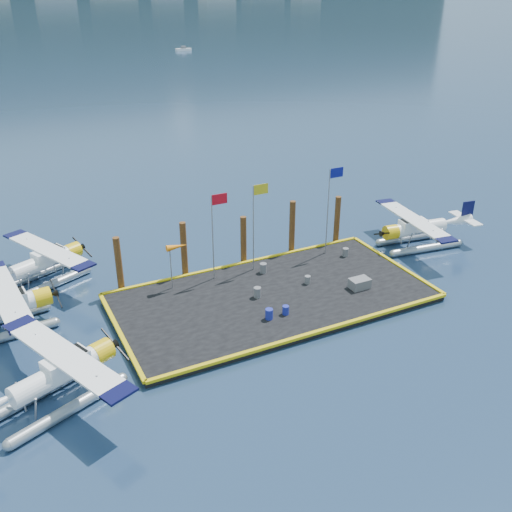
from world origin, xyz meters
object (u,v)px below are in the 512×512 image
at_px(seaplane_a, 61,376).
at_px(flagpole_red, 215,224).
at_px(drum_3, 269,314).
at_px(drum_4, 345,252).
at_px(piling_1, 184,251).
at_px(drum_1, 286,310).
at_px(seaplane_c, 45,264).
at_px(piling_4, 337,221).
at_px(windsock, 177,248).
at_px(crate, 360,283).
at_px(seaplane_b, 2,310).
at_px(piling_2, 244,241).
at_px(piling_0, 119,266).
at_px(drum_0, 257,292).
at_px(flagpole_blue, 331,198).
at_px(drum_5, 263,268).
at_px(flagpole_yellow, 256,214).
at_px(piling_3, 292,228).
at_px(drum_2, 308,280).
at_px(seaplane_d, 416,230).

height_order(seaplane_a, flagpole_red, flagpole_red).
height_order(drum_3, drum_4, drum_3).
distance_m(seaplane_a, piling_1, 13.65).
relative_size(seaplane_a, drum_1, 16.36).
height_order(seaplane_c, drum_1, seaplane_c).
bearing_deg(piling_4, windsock, -173.25).
bearing_deg(seaplane_a, seaplane_c, 152.48).
relative_size(drum_4, crate, 0.47).
distance_m(seaplane_b, piling_2, 16.40).
height_order(piling_0, piling_1, piling_1).
height_order(seaplane_b, piling_1, piling_1).
xyz_separation_m(seaplane_c, piling_1, (8.70, -3.75, 0.71)).
bearing_deg(drum_1, flagpole_red, 106.77).
xyz_separation_m(drum_0, drum_4, (8.54, 2.51, -0.03)).
distance_m(piling_1, piling_2, 4.50).
bearing_deg(crate, windsock, 152.40).
height_order(crate, flagpole_blue, flagpole_blue).
relative_size(seaplane_c, drum_0, 12.81).
xyz_separation_m(seaplane_c, drum_0, (11.69, -8.96, -0.65)).
xyz_separation_m(drum_0, piling_1, (-2.99, 5.21, 1.36)).
bearing_deg(seaplane_a, drum_0, 85.66).
height_order(drum_5, flagpole_yellow, flagpole_yellow).
bearing_deg(drum_4, piling_0, 170.42).
height_order(seaplane_c, windsock, windsock).
height_order(seaplane_b, drum_4, seaplane_b).
relative_size(flagpole_yellow, piling_3, 1.44).
distance_m(seaplane_b, crate, 22.15).
distance_m(seaplane_c, piling_1, 9.50).
relative_size(crate, piling_1, 0.31).
bearing_deg(flagpole_red, seaplane_b, 179.67).
distance_m(piling_0, piling_4, 17.00).
bearing_deg(flagpole_blue, piling_4, 41.58).
height_order(drum_0, drum_2, drum_0).
relative_size(drum_3, crate, 0.50).
bearing_deg(flagpole_yellow, seaplane_d, -6.48).
bearing_deg(seaplane_a, crate, 74.14).
xyz_separation_m(flagpole_yellow, piling_0, (-9.20, 1.60, -2.51)).
distance_m(crate, piling_0, 15.84).
height_order(flagpole_red, piling_3, flagpole_red).
distance_m(drum_1, crate, 6.03).
bearing_deg(drum_0, seaplane_a, -161.74).
distance_m(drum_1, piling_0, 11.35).
distance_m(seaplane_a, flagpole_red, 14.26).
relative_size(drum_5, flagpole_red, 0.11).
relative_size(drum_3, windsock, 0.21).
bearing_deg(piling_1, drum_2, -36.75).
bearing_deg(piling_2, seaplane_a, -146.63).
distance_m(seaplane_d, piling_3, 9.82).
height_order(seaplane_d, drum_3, seaplane_d).
bearing_deg(piling_1, seaplane_a, -136.16).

